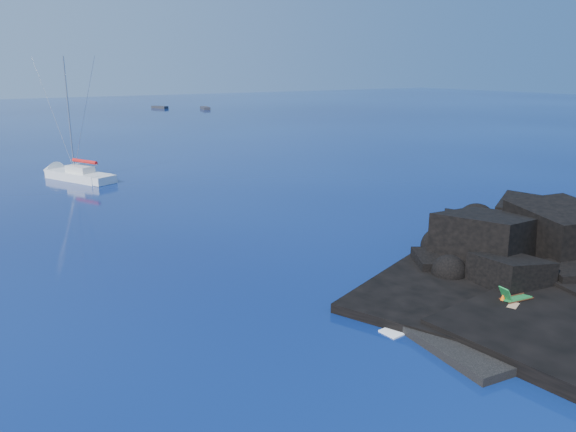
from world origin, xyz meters
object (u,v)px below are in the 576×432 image
object	(u,v)px
marker_cone	(503,299)
distant_boat_a	(160,108)
deck_chair	(517,294)
sailboat	(78,180)
sunbather	(513,307)
distant_boat_b	(205,109)

from	to	relation	value
marker_cone	distant_boat_a	world-z (taller)	marker_cone
marker_cone	distant_boat_a	distance (m)	133.38
marker_cone	deck_chair	bearing A→B (deg)	-24.15
sailboat	deck_chair	size ratio (longest dim) A/B	7.62
sunbather	deck_chair	bearing A→B (deg)	3.95
deck_chair	marker_cone	size ratio (longest dim) A/B	2.50
sunbather	distant_boat_a	world-z (taller)	sunbather
sunbather	distant_boat_b	bearing A→B (deg)	49.14
marker_cone	distant_boat_b	bearing A→B (deg)	72.03
sunbather	distant_boat_b	world-z (taller)	sunbather
sunbather	marker_cone	bearing A→B (deg)	58.79
sailboat	marker_cone	size ratio (longest dim) A/B	19.06
distant_boat_b	distant_boat_a	bearing A→B (deg)	144.93
sailboat	deck_chair	bearing A→B (deg)	-101.17
deck_chair	sunbather	world-z (taller)	deck_chair
deck_chair	marker_cone	distance (m)	0.69
distant_boat_b	marker_cone	bearing A→B (deg)	-96.52
sunbather	marker_cone	world-z (taller)	marker_cone
distant_boat_a	distant_boat_b	world-z (taller)	distant_boat_b
sunbather	distant_boat_a	distance (m)	134.00
distant_boat_a	distant_boat_b	size ratio (longest dim) A/B	0.94
deck_chair	distant_boat_b	world-z (taller)	deck_chair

